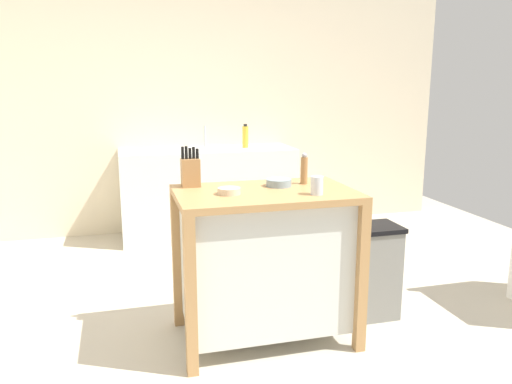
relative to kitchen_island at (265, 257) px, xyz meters
The scene contains 12 objects.
ground_plane 0.54m from the kitchen_island, behind, with size 6.78×6.78×0.00m, color #BCB29E.
wall_back 2.70m from the kitchen_island, 93.56° to the left, with size 5.78×0.10×2.60m, color beige.
kitchen_island is the anchor object (origin of this frame).
knife_block 0.68m from the kitchen_island, 149.98° to the left, with size 0.11×0.09×0.25m.
bowl_ceramic_wide 0.49m from the kitchen_island, 169.83° to the right, with size 0.13×0.13×0.04m.
bowl_stoneware_deep 0.46m from the kitchen_island, 41.15° to the left, with size 0.15×0.15×0.04m.
drinking_cup 0.56m from the kitchen_island, 35.43° to the right, with size 0.07×0.07×0.10m.
pepper_grinder 0.59m from the kitchen_island, 24.43° to the left, with size 0.04×0.04×0.19m.
trash_bin 0.79m from the kitchen_island, ahead, with size 0.36×0.28×0.63m.
sink_counter 2.23m from the kitchen_island, 88.78° to the left, with size 1.73×0.60×0.89m.
sink_faucet 2.41m from the kitchen_island, 88.85° to the left, with size 0.02×0.02×0.22m.
bottle_hand_soap 2.33m from the kitchen_island, 78.83° to the left, with size 0.06×0.06×0.24m.
Camera 1 is at (-0.66, -2.78, 1.55)m, focal length 35.92 mm.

